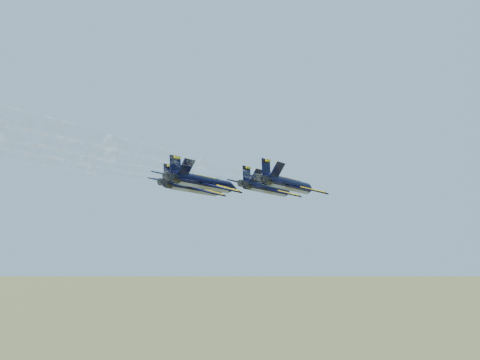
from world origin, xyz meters
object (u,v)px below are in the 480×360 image
(jet_lead, at_px, (267,188))
(jet_slot, at_px, (204,183))
(jet_left, at_px, (194,187))
(jet_right, at_px, (288,184))

(jet_lead, bearing_deg, jet_slot, -89.51)
(jet_lead, bearing_deg, jet_left, -132.59)
(jet_left, height_order, jet_right, same)
(jet_right, bearing_deg, jet_slot, -128.72)
(jet_right, height_order, jet_slot, same)
(jet_lead, xyz_separation_m, jet_slot, (-4.90, -19.99, 0.00))
(jet_lead, relative_size, jet_slot, 1.00)
(jet_lead, distance_m, jet_left, 13.62)
(jet_lead, xyz_separation_m, jet_right, (6.36, -11.50, 0.00))
(jet_right, bearing_deg, jet_left, -178.61)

